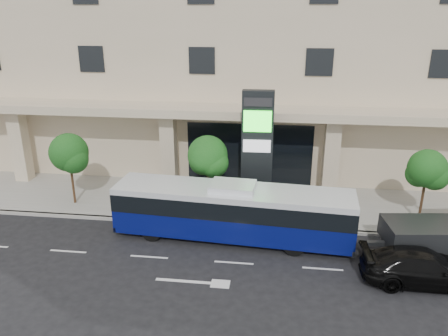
# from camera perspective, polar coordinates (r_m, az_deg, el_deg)

# --- Properties ---
(ground) EXTENTS (120.00, 120.00, 0.00)m
(ground) POSITION_cam_1_polar(r_m,az_deg,el_deg) (21.73, 1.72, -10.17)
(ground) COLOR black
(ground) RESTS_ON ground
(sidewalk) EXTENTS (120.00, 6.00, 0.15)m
(sidewalk) POSITION_cam_1_polar(r_m,az_deg,el_deg) (26.13, 2.78, -4.54)
(sidewalk) COLOR gray
(sidewalk) RESTS_ON ground
(curb) EXTENTS (120.00, 0.30, 0.15)m
(curb) POSITION_cam_1_polar(r_m,az_deg,el_deg) (23.44, 2.20, -7.57)
(curb) COLOR gray
(curb) RESTS_ON ground
(convention_center) EXTENTS (60.00, 17.60, 20.00)m
(convention_center) POSITION_cam_1_polar(r_m,az_deg,el_deg) (34.18, 4.54, 18.38)
(convention_center) COLOR #BFAF8F
(convention_center) RESTS_ON ground
(tree_left) EXTENTS (2.27, 2.20, 4.22)m
(tree_left) POSITION_cam_1_polar(r_m,az_deg,el_deg) (26.36, -19.53, 1.60)
(tree_left) COLOR #422B19
(tree_left) RESTS_ON sidewalk
(tree_mid) EXTENTS (2.28, 2.20, 4.38)m
(tree_mid) POSITION_cam_1_polar(r_m,az_deg,el_deg) (23.86, -2.09, 1.27)
(tree_mid) COLOR #422B19
(tree_mid) RESTS_ON sidewalk
(tree_right) EXTENTS (2.10, 2.00, 4.04)m
(tree_right) POSITION_cam_1_polar(r_m,az_deg,el_deg) (24.91, 25.03, -0.40)
(tree_right) COLOR #422B19
(tree_right) RESTS_ON sidewalk
(city_bus) EXTENTS (11.94, 3.34, 2.99)m
(city_bus) POSITION_cam_1_polar(r_m,az_deg,el_deg) (21.74, 1.11, -5.62)
(city_bus) COLOR black
(city_bus) RESTS_ON ground
(black_sedan) EXTENTS (5.13, 2.16, 1.48)m
(black_sedan) POSITION_cam_1_polar(r_m,az_deg,el_deg) (20.55, 24.57, -11.73)
(black_sedan) COLOR black
(black_sedan) RESTS_ON ground
(signage_pylon) EXTENTS (1.72, 0.67, 6.81)m
(signage_pylon) POSITION_cam_1_polar(r_m,az_deg,el_deg) (23.95, 4.32, 2.16)
(signage_pylon) COLOR black
(signage_pylon) RESTS_ON sidewalk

